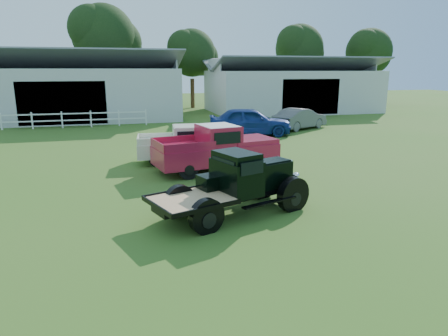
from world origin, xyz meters
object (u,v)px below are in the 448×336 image
object	(u,v)px
misc_car_blue	(250,121)
misc_car_grey	(300,119)
white_pickup	(185,144)
red_pickup	(216,148)
vintage_flatbed	(234,184)

from	to	relation	value
misc_car_blue	misc_car_grey	xyz separation A→B (m)	(4.34, 1.72, -0.16)
white_pickup	misc_car_grey	bearing A→B (deg)	45.36
red_pickup	misc_car_grey	bearing A→B (deg)	38.95
misc_car_blue	misc_car_grey	world-z (taller)	misc_car_blue
white_pickup	misc_car_grey	distance (m)	12.64
white_pickup	red_pickup	bearing A→B (deg)	-57.76
vintage_flatbed	misc_car_blue	bearing A→B (deg)	50.11
vintage_flatbed	misc_car_grey	distance (m)	17.99
vintage_flatbed	white_pickup	size ratio (longest dim) A/B	1.05
vintage_flatbed	misc_car_grey	world-z (taller)	vintage_flatbed
vintage_flatbed	red_pickup	xyz separation A→B (m)	(0.74, 5.24, 0.04)
red_pickup	white_pickup	size ratio (longest dim) A/B	1.19
vintage_flatbed	red_pickup	bearing A→B (deg)	62.27
red_pickup	misc_car_blue	xyz separation A→B (m)	(4.28, 8.41, -0.07)
white_pickup	misc_car_blue	bearing A→B (deg)	55.79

